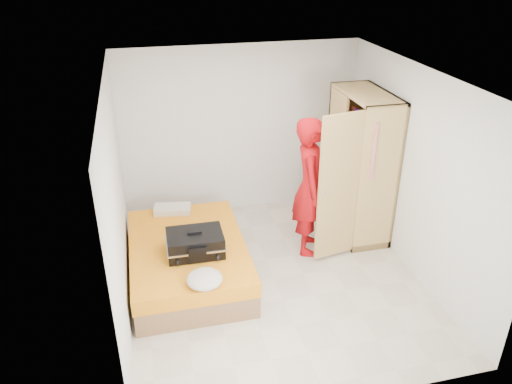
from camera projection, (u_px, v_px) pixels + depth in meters
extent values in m
plane|color=beige|center=(274.00, 278.00, 6.42)|extent=(4.00, 4.00, 0.00)
plane|color=white|center=(278.00, 77.00, 5.24)|extent=(4.00, 4.00, 0.00)
cube|color=white|center=(240.00, 131.00, 7.56)|extent=(3.60, 0.02, 2.60)
cube|color=white|center=(341.00, 293.00, 4.10)|extent=(3.60, 0.02, 2.60)
cube|color=white|center=(117.00, 205.00, 5.45)|extent=(0.02, 4.00, 2.60)
cube|color=white|center=(415.00, 173.00, 6.20)|extent=(0.02, 4.00, 2.60)
cube|color=#976C44|center=(189.00, 266.00, 6.40)|extent=(1.40, 2.00, 0.30)
cube|color=#FFA31A|center=(188.00, 250.00, 6.28)|extent=(1.42, 2.02, 0.20)
cube|color=#D9B66A|center=(378.00, 163.00, 7.09)|extent=(0.04, 1.20, 2.10)
cube|color=#D9B66A|center=(379.00, 183.00, 6.53)|extent=(0.58, 0.04, 2.10)
cube|color=#D9B66A|center=(345.00, 150.00, 7.54)|extent=(0.58, 0.04, 2.10)
cube|color=#D9B66A|center=(368.00, 94.00, 6.57)|extent=(0.58, 1.20, 0.04)
cube|color=#AA8348|center=(354.00, 226.00, 7.49)|extent=(0.58, 1.20, 0.10)
cube|color=#D9B66A|center=(335.00, 159.00, 7.24)|extent=(0.04, 0.59, 2.00)
cube|color=#D9B66A|center=(338.00, 188.00, 6.38)|extent=(0.59, 0.15, 2.00)
cylinder|color=#B2B2B7|center=(367.00, 105.00, 6.64)|extent=(0.02, 1.10, 0.02)
imported|color=#B90C0B|center=(310.00, 187.00, 6.63)|extent=(0.64, 0.80, 1.92)
cube|color=black|center=(195.00, 243.00, 6.00)|extent=(0.68, 0.49, 0.27)
cube|color=black|center=(195.00, 232.00, 5.93)|extent=(0.17, 0.05, 0.03)
ellipsoid|color=beige|center=(205.00, 279.00, 5.46)|extent=(0.40, 0.40, 0.15)
cube|color=beige|center=(172.00, 209.00, 6.93)|extent=(0.54, 0.34, 0.09)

